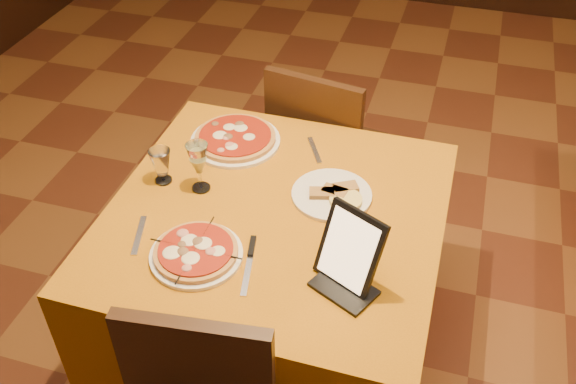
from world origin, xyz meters
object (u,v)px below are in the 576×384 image
(wine_glass, at_px, (199,167))
(tablet, at_px, (350,249))
(main_table, at_px, (277,286))
(pizza_near, at_px, (196,253))
(chair_main_far, at_px, (329,148))
(water_glass, at_px, (161,166))
(pizza_far, at_px, (235,139))

(wine_glass, bearing_deg, tablet, -24.32)
(main_table, height_order, pizza_near, pizza_near)
(chair_main_far, bearing_deg, main_table, 99.50)
(main_table, bearing_deg, tablet, -37.08)
(tablet, bearing_deg, water_glass, -174.20)
(pizza_far, relative_size, tablet, 1.39)
(wine_glass, bearing_deg, main_table, -7.60)
(pizza_far, height_order, water_glass, water_glass)
(pizza_far, relative_size, water_glass, 2.62)
(pizza_near, relative_size, water_glass, 2.21)
(pizza_near, height_order, water_glass, water_glass)
(pizza_near, bearing_deg, wine_glass, 110.00)
(chair_main_far, relative_size, water_glass, 7.00)
(chair_main_far, bearing_deg, wine_glass, 79.06)
(chair_main_far, distance_m, pizza_near, 1.12)
(pizza_near, bearing_deg, chair_main_far, 80.97)
(pizza_near, relative_size, pizza_far, 0.85)
(water_glass, relative_size, tablet, 0.53)
(pizza_near, height_order, wine_glass, wine_glass)
(pizza_far, xyz_separation_m, water_glass, (-0.16, -0.29, 0.05))
(main_table, relative_size, pizza_near, 3.82)
(water_glass, bearing_deg, pizza_near, -50.55)
(main_table, distance_m, pizza_far, 0.57)
(pizza_near, distance_m, water_glass, 0.40)
(pizza_far, bearing_deg, chair_main_far, 60.47)
(wine_glass, relative_size, tablet, 0.78)
(pizza_near, bearing_deg, pizza_far, 98.81)
(pizza_near, distance_m, wine_glass, 0.34)
(main_table, relative_size, chair_main_far, 1.21)
(wine_glass, height_order, tablet, tablet)
(main_table, bearing_deg, chair_main_far, 90.00)
(chair_main_far, relative_size, wine_glass, 4.79)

